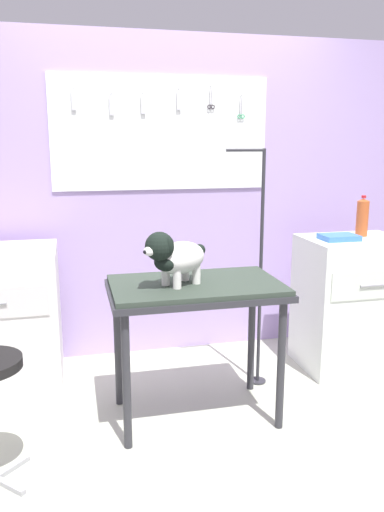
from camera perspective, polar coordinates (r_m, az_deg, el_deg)
name	(u,v)px	position (r m, az deg, el deg)	size (l,w,h in m)	color
ground	(210,439)	(2.97, 2.05, -19.60)	(4.40, 4.00, 0.04)	#B5B9A3
rear_wall_panel	(165,197)	(3.78, -2.96, 6.53)	(4.00, 0.09, 2.30)	#AE94CE
grooming_table	(196,298)	(2.87, 0.42, -4.65)	(0.96, 0.59, 0.80)	#2D2D33
grooming_arm	(259,279)	(3.30, 7.42, -2.55)	(0.29, 0.11, 1.52)	#2D2D33
dog	(175,256)	(2.74, -1.94, -0.02)	(0.41, 0.32, 0.31)	white
cabinet_right	(351,303)	(3.78, 17.14, -4.96)	(0.68, 0.54, 0.92)	silver
soda_bottle	(362,217)	(3.75, 18.33, 4.10)	(0.08, 0.08, 0.28)	#BE5426
supply_tray	(339,237)	(3.57, 15.95, 2.01)	(0.24, 0.18, 0.04)	#3B73C6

